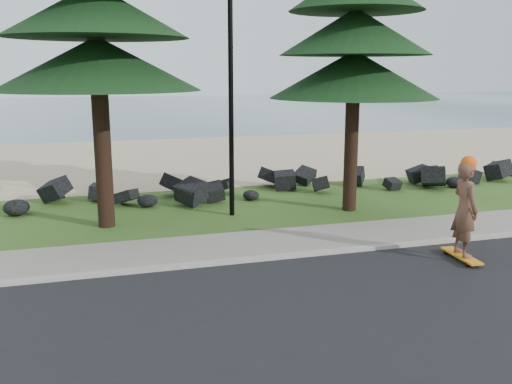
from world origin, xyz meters
TOP-DOWN VIEW (x-y plane):
  - ground at (0.00, 0.00)m, footprint 160.00×160.00m
  - road at (0.00, -4.50)m, footprint 160.00×7.00m
  - kerb at (0.00, -0.90)m, footprint 160.00×0.20m
  - sidewalk at (0.00, 0.20)m, footprint 160.00×2.00m
  - beach_sand at (0.00, 14.50)m, footprint 160.00×15.00m
  - ocean at (0.00, 51.00)m, footprint 160.00×58.00m
  - seawall_boulders at (0.00, 5.60)m, footprint 60.00×2.40m
  - lamp_post at (0.00, 3.20)m, footprint 0.25×0.14m
  - skateboarder at (3.83, -2.13)m, footprint 0.54×1.25m

SIDE VIEW (x-z plane):
  - ground at x=0.00m, z-range 0.00..0.00m
  - seawall_boulders at x=0.00m, z-range -0.55..0.55m
  - ocean at x=0.00m, z-range 0.00..0.01m
  - beach_sand at x=0.00m, z-range 0.00..0.01m
  - road at x=0.00m, z-range 0.00..0.02m
  - sidewalk at x=0.00m, z-range 0.00..0.08m
  - kerb at x=0.00m, z-range 0.00..0.10m
  - skateboarder at x=3.83m, z-range 0.01..2.30m
  - lamp_post at x=0.00m, z-range 0.06..8.20m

